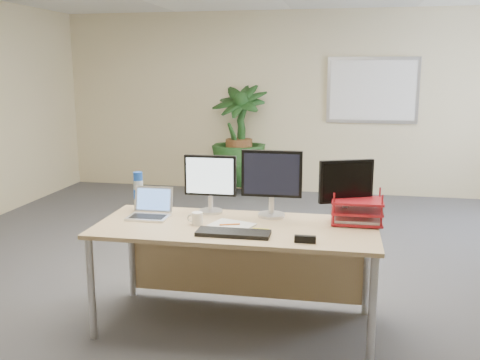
% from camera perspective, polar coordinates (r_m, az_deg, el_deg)
% --- Properties ---
extents(floor, '(8.00, 8.00, 0.00)m').
position_cam_1_polar(floor, '(4.55, -0.44, -12.26)').
color(floor, '#48484D').
rests_on(floor, ground).
extents(back_wall, '(7.00, 0.04, 2.70)m').
position_cam_1_polar(back_wall, '(8.13, 5.31, 8.17)').
color(back_wall, beige).
rests_on(back_wall, floor).
extents(whiteboard, '(1.30, 0.04, 0.95)m').
position_cam_1_polar(whiteboard, '(8.05, 13.95, 9.27)').
color(whiteboard, silver).
rests_on(whiteboard, back_wall).
extents(desk, '(2.00, 0.86, 0.76)m').
position_cam_1_polar(desk, '(3.95, -0.16, -6.68)').
color(desk, tan).
rests_on(desk, floor).
extents(floor_plant, '(1.02, 1.02, 1.50)m').
position_cam_1_polar(floor_plant, '(8.00, -0.11, 3.84)').
color(floor_plant, '#163C18').
rests_on(floor_plant, floor).
extents(monitor_left, '(0.40, 0.18, 0.45)m').
position_cam_1_polar(monitor_left, '(4.09, -3.19, 0.01)').
color(monitor_left, silver).
rests_on(monitor_left, desk).
extents(monitor_right, '(0.45, 0.20, 0.50)m').
position_cam_1_polar(monitor_right, '(3.97, 3.40, 0.11)').
color(monitor_right, silver).
rests_on(monitor_right, desk).
extents(monitor_dark, '(0.39, 0.19, 0.45)m').
position_cam_1_polar(monitor_dark, '(3.93, 11.25, -0.65)').
color(monitor_dark, silver).
rests_on(monitor_dark, desk).
extents(laptop, '(0.30, 0.26, 0.21)m').
position_cam_1_polar(laptop, '(4.07, -9.51, -3.08)').
color(laptop, white).
rests_on(laptop, desk).
extents(keyboard, '(0.50, 0.17, 0.03)m').
position_cam_1_polar(keyboard, '(3.58, -0.72, -5.68)').
color(keyboard, black).
rests_on(keyboard, desk).
extents(coffee_mug, '(0.11, 0.08, 0.09)m').
position_cam_1_polar(coffee_mug, '(3.82, -4.63, -4.11)').
color(coffee_mug, white).
rests_on(coffee_mug, desk).
extents(spiral_notebook, '(0.34, 0.30, 0.01)m').
position_cam_1_polar(spiral_notebook, '(3.78, -0.89, -4.85)').
color(spiral_notebook, silver).
rests_on(spiral_notebook, desk).
extents(orange_pen, '(0.14, 0.06, 0.01)m').
position_cam_1_polar(orange_pen, '(3.76, -1.11, -4.75)').
color(orange_pen, orange).
rests_on(orange_pen, spiral_notebook).
extents(yellow_highlighter, '(0.11, 0.02, 0.02)m').
position_cam_1_polar(yellow_highlighter, '(3.69, 2.25, -5.28)').
color(yellow_highlighter, yellow).
rests_on(yellow_highlighter, desk).
extents(water_bottle, '(0.08, 0.08, 0.30)m').
position_cam_1_polar(water_bottle, '(4.25, -10.77, -1.27)').
color(water_bottle, silver).
rests_on(water_bottle, desk).
extents(letter_tray, '(0.36, 0.28, 0.17)m').
position_cam_1_polar(letter_tray, '(3.92, 12.35, -3.45)').
color(letter_tray, maroon).
rests_on(letter_tray, desk).
extents(stapler, '(0.14, 0.04, 0.05)m').
position_cam_1_polar(stapler, '(3.45, 6.96, -6.29)').
color(stapler, black).
rests_on(stapler, desk).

